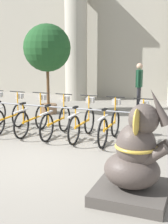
% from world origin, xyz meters
% --- Properties ---
extents(ground_plane, '(60.00, 60.00, 0.00)m').
position_xyz_m(ground_plane, '(0.00, 0.00, 0.00)').
color(ground_plane, gray).
extents(building_facade, '(20.00, 0.20, 6.00)m').
position_xyz_m(building_facade, '(0.00, 8.60, 3.00)').
color(building_facade, '#A39E8E').
rests_on(building_facade, ground_plane).
extents(column_left, '(1.21, 1.21, 5.16)m').
position_xyz_m(column_left, '(-2.23, 7.60, 2.62)').
color(column_left, '#ADA899').
rests_on(column_left, ground_plane).
extents(bike_rack, '(4.90, 0.05, 0.77)m').
position_xyz_m(bike_rack, '(-0.38, 1.95, 0.63)').
color(bike_rack, gray).
rests_on(bike_rack, ground_plane).
extents(bicycle_1, '(0.48, 1.76, 1.06)m').
position_xyz_m(bicycle_1, '(-1.81, 1.81, 0.42)').
color(bicycle_1, black).
rests_on(bicycle_1, ground_plane).
extents(bicycle_2, '(0.48, 1.76, 1.06)m').
position_xyz_m(bicycle_2, '(-1.10, 1.86, 0.42)').
color(bicycle_2, black).
rests_on(bicycle_2, ground_plane).
extents(bicycle_3, '(0.48, 1.76, 1.06)m').
position_xyz_m(bicycle_3, '(-0.38, 1.85, 0.42)').
color(bicycle_3, black).
rests_on(bicycle_3, ground_plane).
extents(bicycle_4, '(0.48, 1.76, 1.06)m').
position_xyz_m(bicycle_4, '(0.33, 1.87, 0.42)').
color(bicycle_4, black).
rests_on(bicycle_4, ground_plane).
extents(bicycle_5, '(0.48, 1.76, 1.06)m').
position_xyz_m(bicycle_5, '(1.05, 1.87, 0.42)').
color(bicycle_5, black).
rests_on(bicycle_5, ground_plane).
extents(bicycle_6, '(0.48, 1.76, 1.06)m').
position_xyz_m(bicycle_6, '(1.77, 1.85, 0.42)').
color(bicycle_6, black).
rests_on(bicycle_6, ground_plane).
extents(elephant_statue, '(1.11, 1.11, 1.73)m').
position_xyz_m(elephant_statue, '(2.23, -0.81, 0.58)').
color(elephant_statue, '#4C4742').
rests_on(elephant_statue, ground_plane).
extents(person_pedestrian, '(0.23, 0.47, 1.72)m').
position_xyz_m(person_pedestrian, '(0.86, 6.24, 1.04)').
color(person_pedestrian, '#28282D').
rests_on(person_pedestrian, ground_plane).
extents(potted_tree, '(1.62, 1.62, 3.08)m').
position_xyz_m(potted_tree, '(-1.95, 4.38, 2.21)').
color(potted_tree, brown).
rests_on(potted_tree, ground_plane).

